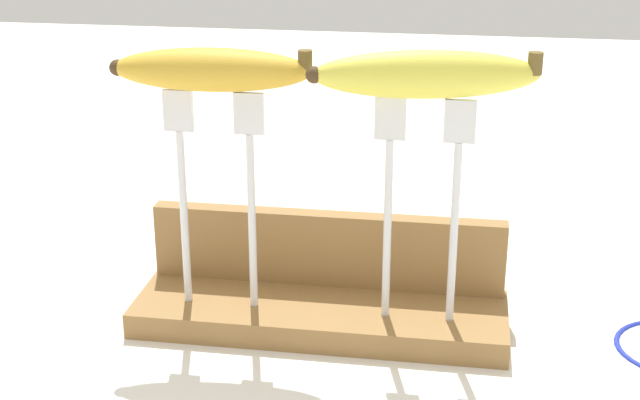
{
  "coord_description": "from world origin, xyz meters",
  "views": [
    {
      "loc": [
        0.12,
        -0.75,
        0.41
      ],
      "look_at": [
        0.0,
        0.0,
        0.12
      ],
      "focal_mm": 51.87,
      "sensor_mm": 36.0,
      "label": 1
    }
  ],
  "objects": [
    {
      "name": "banana_raised_left",
      "position": [
        -0.09,
        -0.01,
        0.24
      ],
      "size": [
        0.17,
        0.05,
        0.04
      ],
      "color": "gold",
      "rests_on": "fork_stand_left"
    },
    {
      "name": "wooden_board",
      "position": [
        0.0,
        0.0,
        0.01
      ],
      "size": [
        0.34,
        0.11,
        0.02
      ],
      "primitive_type": "cube",
      "color": "olive",
      "rests_on": "ground"
    },
    {
      "name": "ground_plane",
      "position": [
        0.0,
        0.0,
        0.0
      ],
      "size": [
        3.0,
        3.0,
        0.0
      ],
      "primitive_type": "plane",
      "color": "silver"
    },
    {
      "name": "banana_raised_right",
      "position": [
        0.09,
        -0.01,
        0.24
      ],
      "size": [
        0.19,
        0.07,
        0.04
      ],
      "color": "#DBD147",
      "rests_on": "fork_stand_right"
    },
    {
      "name": "board_backstop",
      "position": [
        0.0,
        0.04,
        0.06
      ],
      "size": [
        0.33,
        0.02,
        0.07
      ],
      "primitive_type": "cube",
      "color": "olive",
      "rests_on": "wooden_board"
    },
    {
      "name": "fork_stand_right",
      "position": [
        0.09,
        -0.01,
        0.14
      ],
      "size": [
        0.08,
        0.01,
        0.2
      ],
      "color": "silver",
      "rests_on": "wooden_board"
    },
    {
      "name": "fork_stand_left",
      "position": [
        -0.09,
        -0.01,
        0.14
      ],
      "size": [
        0.09,
        0.01,
        0.2
      ],
      "color": "silver",
      "rests_on": "wooden_board"
    }
  ]
}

